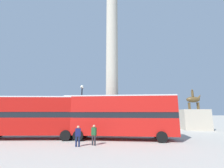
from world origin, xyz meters
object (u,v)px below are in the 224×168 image
object	(u,v)px
bus_a	(32,115)
pedestrian_by_plinth	(78,135)
bus_b	(119,115)
pedestrian_near_lamp	(94,134)
monument_column	(112,73)
equestrian_statue	(195,118)
street_lamp	(81,105)

from	to	relation	value
bus_a	pedestrian_by_plinth	xyz separation A→B (m)	(5.94, -3.06, -1.49)
bus_a	bus_b	bearing A→B (deg)	-3.67
pedestrian_near_lamp	pedestrian_by_plinth	world-z (taller)	pedestrian_near_lamp
bus_b	pedestrian_near_lamp	distance (m)	3.79
pedestrian_near_lamp	pedestrian_by_plinth	distance (m)	1.32
pedestrian_by_plinth	pedestrian_near_lamp	bearing A→B (deg)	-165.52
bus_a	pedestrian_near_lamp	distance (m)	7.70
monument_column	pedestrian_by_plinth	size ratio (longest dim) A/B	15.25
monument_column	equestrian_statue	bearing A→B (deg)	16.11
bus_b	equestrian_statue	distance (m)	14.71
bus_b	equestrian_statue	world-z (taller)	equestrian_statue
street_lamp	pedestrian_by_plinth	world-z (taller)	street_lamp
monument_column	bus_a	distance (m)	11.50
monument_column	pedestrian_by_plinth	bearing A→B (deg)	-103.38
pedestrian_near_lamp	monument_column	bearing A→B (deg)	107.85
bus_b	pedestrian_near_lamp	bearing A→B (deg)	-125.03
monument_column	equestrian_statue	world-z (taller)	monument_column
monument_column	bus_b	size ratio (longest dim) A/B	2.22
pedestrian_near_lamp	equestrian_statue	bearing A→B (deg)	65.25
bus_b	pedestrian_near_lamp	size ratio (longest dim) A/B	6.75
pedestrian_by_plinth	equestrian_statue	bearing A→B (deg)	-151.10
equestrian_statue	pedestrian_near_lamp	xyz separation A→B (m)	(-13.62, -11.90, -0.85)
bus_a	street_lamp	size ratio (longest dim) A/B	1.86
bus_a	monument_column	bearing A→B (deg)	29.88
monument_column	bus_a	xyz separation A→B (m)	(-8.04, -5.73, -5.89)
bus_b	street_lamp	size ratio (longest dim) A/B	1.80
monument_column	street_lamp	distance (m)	6.37
bus_a	pedestrian_near_lamp	bearing A→B (deg)	-24.87
monument_column	pedestrian_near_lamp	size ratio (longest dim) A/B	14.97
equestrian_statue	pedestrian_near_lamp	bearing A→B (deg)	-135.42
bus_b	pedestrian_by_plinth	xyz separation A→B (m)	(-3.25, -3.38, -1.52)
pedestrian_near_lamp	bus_a	bearing A→B (deg)	-175.14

